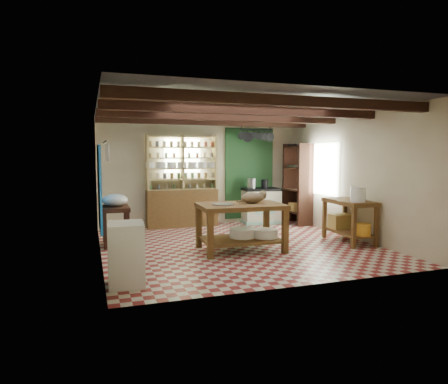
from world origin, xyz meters
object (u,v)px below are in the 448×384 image
object	(u,v)px
work_table	(241,227)
cat	(253,198)
prep_table	(116,226)
stove	(261,206)
right_counter	(349,221)
white_cabinet	(126,254)

from	to	relation	value
work_table	cat	xyz separation A→B (m)	(0.25, 0.04, 0.52)
prep_table	stove	bearing A→B (deg)	21.49
work_table	stove	size ratio (longest dim) A/B	1.64
right_counter	cat	xyz separation A→B (m)	(-2.02, 0.09, 0.52)
work_table	right_counter	size ratio (longest dim) A/B	1.27
white_cabinet	cat	xyz separation A→B (m)	(2.38, 1.34, 0.53)
prep_table	white_cabinet	world-z (taller)	white_cabinet
right_counter	cat	size ratio (longest dim) A/B	2.71
stove	prep_table	world-z (taller)	stove
prep_table	white_cabinet	bearing A→B (deg)	-89.72
work_table	prep_table	distance (m)	2.41
white_cabinet	right_counter	size ratio (longest dim) A/B	0.71
white_cabinet	work_table	bearing A→B (deg)	35.37
stove	right_counter	bearing A→B (deg)	-69.28
work_table	prep_table	bearing A→B (deg)	153.43
right_counter	prep_table	bearing A→B (deg)	167.88
work_table	right_counter	world-z (taller)	work_table
right_counter	cat	distance (m)	2.09
stove	right_counter	size ratio (longest dim) A/B	0.78
prep_table	cat	distance (m)	2.68
stove	cat	bearing A→B (deg)	-112.27
prep_table	white_cabinet	distance (m)	2.47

